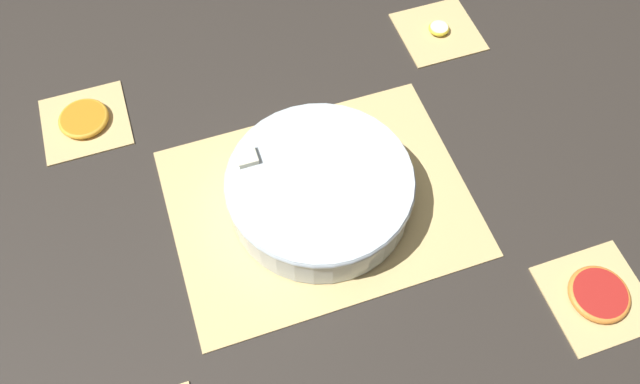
# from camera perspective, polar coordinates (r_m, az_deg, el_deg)

# --- Properties ---
(ground_plane) EXTENTS (6.00, 6.00, 0.00)m
(ground_plane) POSITION_cam_1_polar(r_m,az_deg,el_deg) (1.00, 0.00, -0.99)
(ground_plane) COLOR #2D2823
(bamboo_mat_center) EXTENTS (0.47, 0.36, 0.01)m
(bamboo_mat_center) POSITION_cam_1_polar(r_m,az_deg,el_deg) (1.00, 0.00, -0.90)
(bamboo_mat_center) COLOR #D6B775
(bamboo_mat_center) RESTS_ON ground_plane
(coaster_mat_near_left) EXTENTS (0.15, 0.15, 0.01)m
(coaster_mat_near_left) POSITION_cam_1_polar(r_m,az_deg,el_deg) (1.24, 10.76, 14.25)
(coaster_mat_near_left) COLOR #D6B775
(coaster_mat_near_left) RESTS_ON ground_plane
(coaster_mat_near_right) EXTENTS (0.15, 0.15, 0.01)m
(coaster_mat_near_right) POSITION_cam_1_polar(r_m,az_deg,el_deg) (1.16, -20.68, 6.06)
(coaster_mat_near_right) COLOR #D6B775
(coaster_mat_near_right) RESTS_ON ground_plane
(coaster_mat_far_left) EXTENTS (0.15, 0.15, 0.01)m
(coaster_mat_far_left) POSITION_cam_1_polar(r_m,az_deg,el_deg) (1.01, 23.97, -8.73)
(coaster_mat_far_left) COLOR #D6B775
(coaster_mat_far_left) RESTS_ON ground_plane
(fruit_salad_bowl) EXTENTS (0.29, 0.29, 0.08)m
(fruit_salad_bowl) POSITION_cam_1_polar(r_m,az_deg,el_deg) (0.96, -0.02, 0.32)
(fruit_salad_bowl) COLOR silver
(fruit_salad_bowl) RESTS_ON bamboo_mat_center
(orange_slice_whole) EXTENTS (0.09, 0.09, 0.01)m
(orange_slice_whole) POSITION_cam_1_polar(r_m,az_deg,el_deg) (1.15, -20.80, 6.29)
(orange_slice_whole) COLOR orange
(orange_slice_whole) RESTS_ON coaster_mat_near_right
(banana_coin_single) EXTENTS (0.04, 0.04, 0.01)m
(banana_coin_single) POSITION_cam_1_polar(r_m,az_deg,el_deg) (1.24, 10.82, 14.49)
(banana_coin_single) COLOR #F7EFC6
(banana_coin_single) RESTS_ON coaster_mat_near_left
(grapefruit_slice) EXTENTS (0.09, 0.09, 0.01)m
(grapefruit_slice) POSITION_cam_1_polar(r_m,az_deg,el_deg) (1.00, 24.16, -8.53)
(grapefruit_slice) COLOR #B2231E
(grapefruit_slice) RESTS_ON coaster_mat_far_left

